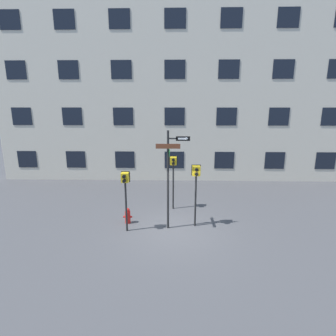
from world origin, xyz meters
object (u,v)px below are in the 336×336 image
street_sign_pole (170,171)px  pedestrian_signal_right (196,179)px  pedestrian_signal_across (173,168)px  pedestrian_signal_left (125,186)px  fire_hydrant (128,216)px

street_sign_pole → pedestrian_signal_right: street_sign_pole is taller
street_sign_pole → pedestrian_signal_across: size_ratio=1.54×
street_sign_pole → pedestrian_signal_across: street_sign_pole is taller
street_sign_pole → pedestrian_signal_right: 1.19m
street_sign_pole → pedestrian_signal_left: size_ratio=1.64×
pedestrian_signal_across → fire_hydrant: pedestrian_signal_across is taller
street_sign_pole → fire_hydrant: (-1.89, 0.45, -2.18)m
pedestrian_signal_right → pedestrian_signal_across: 2.17m
pedestrian_signal_right → pedestrian_signal_across: bearing=116.5°
street_sign_pole → pedestrian_signal_across: 2.22m
pedestrian_signal_left → pedestrian_signal_right: 2.95m
pedestrian_signal_left → street_sign_pole: bearing=9.7°
pedestrian_signal_left → pedestrian_signal_across: size_ratio=0.94×
fire_hydrant → pedestrian_signal_left: bearing=-82.9°
pedestrian_signal_across → pedestrian_signal_left: bearing=-127.8°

